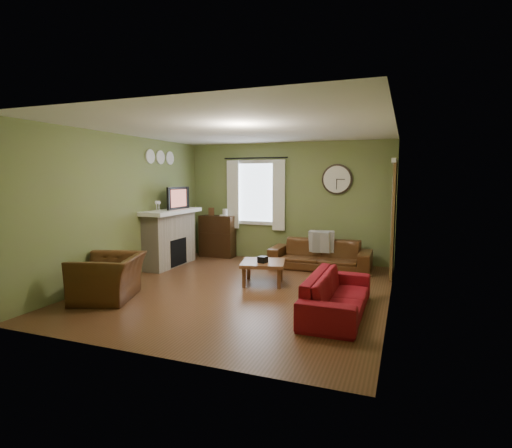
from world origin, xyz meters
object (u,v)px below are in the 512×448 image
(sofa_brown, at_px, (320,255))
(sofa_red, at_px, (337,294))
(bookshelf, at_px, (217,236))
(armchair, at_px, (109,278))
(coffee_table, at_px, (263,272))

(sofa_brown, bearing_deg, sofa_red, -73.53)
(bookshelf, height_order, sofa_red, bookshelf)
(armchair, bearing_deg, sofa_brown, 121.32)
(bookshelf, distance_m, sofa_brown, 2.55)
(coffee_table, bearing_deg, sofa_brown, 64.58)
(armchair, relative_size, coffee_table, 1.40)
(sofa_brown, bearing_deg, coffee_table, -115.42)
(bookshelf, xyz_separation_m, coffee_table, (1.81, -1.89, -0.29))
(sofa_red, relative_size, coffee_table, 2.51)
(coffee_table, bearing_deg, armchair, -138.48)
(sofa_brown, distance_m, sofa_red, 2.67)
(sofa_red, bearing_deg, armchair, 99.68)
(sofa_red, height_order, coffee_table, sofa_red)
(sofa_red, bearing_deg, bookshelf, 47.47)
(sofa_brown, xyz_separation_m, coffee_table, (-0.70, -1.46, -0.10))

